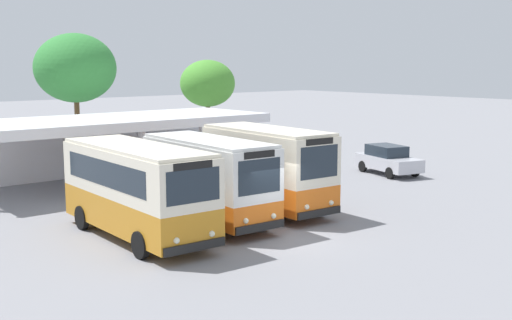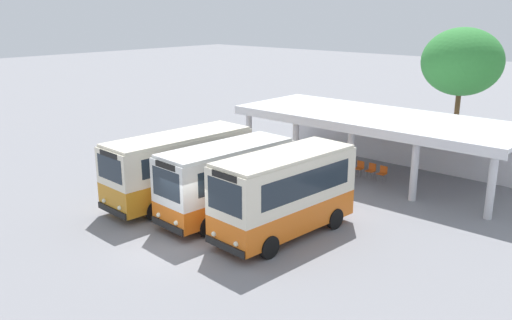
# 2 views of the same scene
# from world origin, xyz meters

# --- Properties ---
(ground_plane) EXTENTS (180.00, 180.00, 0.00)m
(ground_plane) POSITION_xyz_m (0.00, 0.00, 0.00)
(ground_plane) COLOR gray
(city_bus_nearest_orange) EXTENTS (2.73, 7.67, 3.31)m
(city_bus_nearest_orange) POSITION_xyz_m (-3.83, 3.55, 1.83)
(city_bus_nearest_orange) COLOR black
(city_bus_nearest_orange) RESTS_ON ground
(city_bus_second_in_row) EXTENTS (2.61, 6.66, 3.30)m
(city_bus_second_in_row) POSITION_xyz_m (-0.68, 3.57, 1.82)
(city_bus_second_in_row) COLOR black
(city_bus_second_in_row) RESTS_ON ground
(city_bus_middle_cream) EXTENTS (2.70, 6.68, 3.49)m
(city_bus_middle_cream) POSITION_xyz_m (2.46, 3.74, 1.91)
(city_bus_middle_cream) COLOR black
(city_bus_middle_cream) RESTS_ON ground
(parked_car_flank) EXTENTS (2.78, 4.43, 1.62)m
(parked_car_flank) POSITION_xyz_m (13.62, 6.15, 0.83)
(parked_car_flank) COLOR black
(parked_car_flank) RESTS_ON ground
(terminal_canopy) EXTENTS (15.76, 6.20, 3.40)m
(terminal_canopy) POSITION_xyz_m (0.91, 14.37, 2.66)
(terminal_canopy) COLOR silver
(terminal_canopy) RESTS_ON ground
(waiting_chair_end_by_column) EXTENTS (0.45, 0.45, 0.86)m
(waiting_chair_end_by_column) POSITION_xyz_m (-0.92, 12.87, 0.52)
(waiting_chair_end_by_column) COLOR slate
(waiting_chair_end_by_column) RESTS_ON ground
(waiting_chair_second_from_end) EXTENTS (0.45, 0.45, 0.86)m
(waiting_chair_second_from_end) POSITION_xyz_m (-0.19, 12.88, 0.52)
(waiting_chair_second_from_end) COLOR slate
(waiting_chair_second_from_end) RESTS_ON ground
(waiting_chair_middle_seat) EXTENTS (0.45, 0.45, 0.86)m
(waiting_chair_middle_seat) POSITION_xyz_m (0.53, 12.85, 0.52)
(waiting_chair_middle_seat) COLOR slate
(waiting_chair_middle_seat) RESTS_ON ground
(waiting_chair_fourth_seat) EXTENTS (0.45, 0.45, 0.86)m
(waiting_chair_fourth_seat) POSITION_xyz_m (1.26, 12.88, 0.52)
(waiting_chair_fourth_seat) COLOR slate
(waiting_chair_fourth_seat) RESTS_ON ground
(waiting_chair_fifth_seat) EXTENTS (0.45, 0.45, 0.86)m
(waiting_chair_fifth_seat) POSITION_xyz_m (1.98, 12.82, 0.52)
(waiting_chair_fifth_seat) COLOR slate
(waiting_chair_fifth_seat) RESTS_ON ground
(roadside_tree_behind_canopy) EXTENTS (4.97, 4.97, 7.97)m
(roadside_tree_behind_canopy) POSITION_xyz_m (2.38, 21.40, 5.85)
(roadside_tree_behind_canopy) COLOR brown
(roadside_tree_behind_canopy) RESTS_ON ground
(roadside_tree_east_of_canopy) EXTENTS (3.97, 3.97, 6.40)m
(roadside_tree_east_of_canopy) POSITION_xyz_m (12.67, 21.76, 4.69)
(roadside_tree_east_of_canopy) COLOR brown
(roadside_tree_east_of_canopy) RESTS_ON ground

